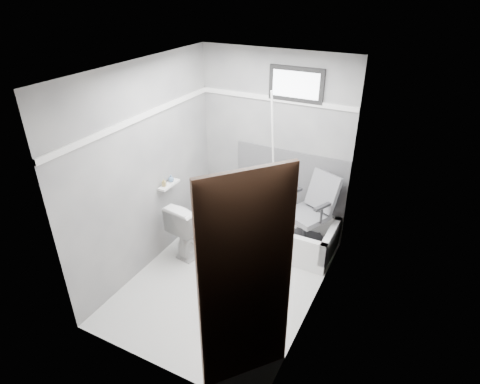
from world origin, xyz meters
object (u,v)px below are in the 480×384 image
Objects in this scene: toilet at (196,226)px; soap_bottle_a at (164,182)px; office_chair at (307,211)px; door at (259,322)px; bathtub at (276,230)px; soap_bottle_b at (171,178)px.

toilet is 0.70m from soap_bottle_a.
office_chair is 2.33m from door.
toilet is at bearing -145.99° from bathtub.
door is at bearing -37.82° from soap_bottle_a.
soap_bottle_b is at bearing -132.40° from office_chair.
bathtub is at bearing 26.35° from soap_bottle_b.
soap_bottle_a is (-1.92, 1.49, -0.03)m from door.
door is (0.38, -2.26, 0.42)m from office_chair.
soap_bottle_a is (-1.17, -0.72, 0.76)m from bathtub.
office_chair is 1.70m from soap_bottle_b.
office_chair is 1.39m from toilet.
door reaches higher than soap_bottle_b.
soap_bottle_b is at bearing -153.65° from bathtub.
soap_bottle_a is at bearing -148.41° from bathtub.
door is 21.38× the size of soap_bottle_a.
door is at bearing 143.87° from toilet.
toilet is 0.37× the size of door.
soap_bottle_b is (-0.32, -0.01, 0.60)m from toilet.
toilet is 2.38m from door.
soap_bottle_a reaches higher than soap_bottle_b.
bathtub is 1.62× the size of office_chair.
office_chair reaches higher than toilet.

